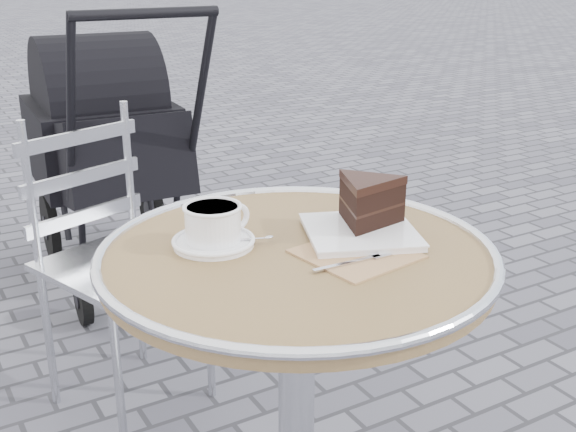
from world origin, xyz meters
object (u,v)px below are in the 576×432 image
cake_plate_set (366,208)px  baby_stroller (110,156)px  bistro_chair (101,227)px  cappuccino_set (214,228)px  cafe_table (297,332)px

cake_plate_set → baby_stroller: bearing=111.9°
bistro_chair → baby_stroller: 0.86m
cappuccino_set → cake_plate_set: size_ratio=0.54×
cafe_table → cake_plate_set: bearing=4.2°
bistro_chair → cake_plate_set: bearing=-90.8°
cappuccino_set → bistro_chair: bistro_chair is taller
baby_stroller → cafe_table: bearing=-91.6°
cake_plate_set → bistro_chair: 0.92m
cafe_table → cake_plate_set: (0.16, 0.01, 0.21)m
cappuccino_set → baby_stroller: (0.27, 1.57, -0.28)m
cafe_table → cappuccino_set: cappuccino_set is taller
cappuccino_set → bistro_chair: (-0.01, 0.75, -0.25)m
cappuccino_set → cake_plate_set: bearing=-27.0°
cafe_table → baby_stroller: baby_stroller is taller
cake_plate_set → bistro_chair: size_ratio=0.37×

